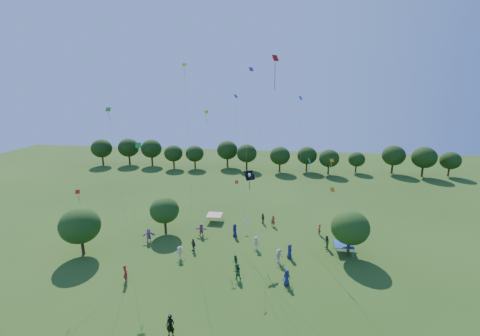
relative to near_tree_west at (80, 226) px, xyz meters
The scene contains 38 objects.
near_tree_west is the anchor object (origin of this frame).
near_tree_north 10.50m from the near_tree_west, 41.57° to the left, with size 3.97×3.97×5.12m.
near_tree_east 32.00m from the near_tree_west, ahead, with size 4.45×4.45×5.70m.
treeline 46.46m from the near_tree_west, 68.20° to the left, with size 88.01×8.77×6.77m.
tent_red_stripe 18.24m from the near_tree_west, 39.89° to the left, with size 2.20×2.20×1.10m.
tent_blue 31.83m from the near_tree_west, ahead, with size 2.20×2.20×1.10m.
man_in_black 19.01m from the near_tree_west, 37.15° to the right, with size 0.73×0.47×1.96m, color black.
crowd_person_0 25.09m from the near_tree_west, ahead, with size 0.86×0.47×1.75m, color navy.
crowd_person_1 9.53m from the near_tree_west, 30.95° to the right, with size 0.70×0.45×1.86m, color maroon.
crowd_person_2 19.64m from the near_tree_west, ahead, with size 0.85×0.46×1.73m, color #265A31.
crowd_person_3 23.77m from the near_tree_west, ahead, with size 1.14×0.51×1.74m, color #A59084.
crowd_person_4 24.35m from the near_tree_west, 29.33° to the left, with size 0.93×0.42×1.59m, color #3C3730.
crowd_person_5 8.27m from the near_tree_west, 31.84° to the left, with size 1.69×0.60×1.81m, color #AC65AD.
crowd_person_6 24.78m from the near_tree_west, ahead, with size 0.85×0.46×1.72m, color navy.
crowd_person_7 25.33m from the near_tree_west, 25.95° to the left, with size 0.62×0.40×1.65m, color #A1281D.
crowd_person_8 29.97m from the near_tree_west, ahead, with size 0.87×0.47×1.76m, color #2A632A.
crowd_person_9 12.37m from the near_tree_west, ahead, with size 1.05×0.47×1.61m, color #C5B19E.
crowd_person_10 13.60m from the near_tree_west, 11.04° to the left, with size 0.93×0.42×1.59m, color #3D3530.
crowd_person_11 14.90m from the near_tree_west, 26.93° to the left, with size 1.62×0.58×1.74m, color #9F5D81.
crowd_person_12 19.15m from the near_tree_west, 21.82° to the left, with size 0.89×0.48×1.80m, color #1A1B4D.
crowd_person_13 30.50m from the near_tree_west, 17.34° to the left, with size 0.57×0.37×1.54m, color maroon.
crowd_person_14 18.99m from the near_tree_west, ahead, with size 0.78×0.42×1.58m, color #265A2F.
crowd_person_15 21.26m from the near_tree_west, 10.65° to the left, with size 1.10×0.49×1.68m, color #B7AA92.
pirate_kite 21.13m from the near_tree_west, 14.60° to the left, with size 6.61×6.06×8.41m.
red_high_kite 27.32m from the near_tree_west, 13.75° to the left, with size 4.27×2.44×21.91m.
small_kite_0 6.77m from the near_tree_west, 42.59° to the right, with size 4.49×2.19×8.36m.
small_kite_1 31.50m from the near_tree_west, 18.64° to the left, with size 4.28×2.26×9.11m.
small_kite_2 18.39m from the near_tree_west, 22.58° to the left, with size 0.68×0.90×21.10m.
small_kite_3 10.73m from the near_tree_west, ahead, with size 0.80×2.99×12.38m.
small_kite_4 21.49m from the near_tree_west, 19.06° to the left, with size 0.99×2.56×17.52m.
small_kite_5 23.62m from the near_tree_west, 15.10° to the left, with size 1.28×1.18×20.58m.
small_kite_6 20.57m from the near_tree_west, ahead, with size 1.85×1.28×5.17m.
small_kite_7 28.01m from the near_tree_west, 11.97° to the left, with size 0.41×1.49×10.16m.
small_kite_8 22.26m from the near_tree_west, 35.37° to the left, with size 6.80×0.32×4.86m.
small_kite_9 31.79m from the near_tree_west, 18.38° to the left, with size 4.19×2.34×5.16m.
small_kite_10 18.92m from the near_tree_west, 37.10° to the left, with size 0.66×5.37×15.29m.
small_kite_11 11.36m from the near_tree_west, ahead, with size 2.11×1.85×16.31m.
small_kite_12 28.88m from the near_tree_west, 16.98° to the left, with size 1.07×0.61×17.34m.
Camera 1 is at (4.45, -20.12, 19.81)m, focal length 24.00 mm.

